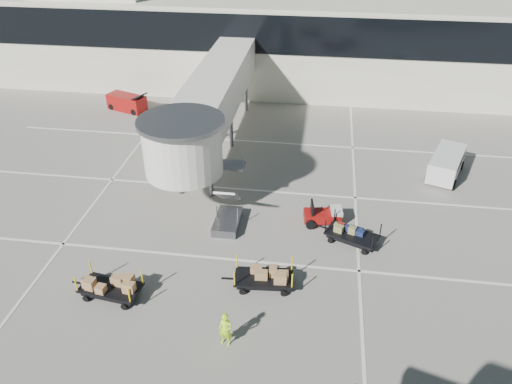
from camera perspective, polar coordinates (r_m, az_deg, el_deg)
ground at (r=24.92m, az=-2.24°, el=-10.75°), size 140.00×140.00×0.00m
lane_markings at (r=32.38m, az=-0.55°, el=0.55°), size 40.00×30.00×0.02m
terminal at (r=49.73m, az=3.48°, el=17.05°), size 64.00×12.11×15.20m
jet_bridge at (r=33.60m, az=-5.49°, el=9.80°), size 5.70×20.40×6.03m
baggage_tug at (r=29.05m, az=7.70°, el=-2.68°), size 2.28×1.63×1.41m
suitcase_cart at (r=27.81m, az=10.98°, el=-4.92°), size 3.45×2.38×1.35m
box_cart_near at (r=24.59m, az=1.01°, el=-9.74°), size 3.55×1.65×1.37m
box_cart_far at (r=25.05m, az=-16.25°, el=-10.30°), size 3.59×1.79×1.38m
ground_worker at (r=21.84m, az=-3.50°, el=-15.43°), size 0.69×0.53×1.68m
minivan at (r=35.70m, az=20.99°, el=3.23°), size 3.14×4.61×1.62m
belt_loader at (r=45.06m, az=-14.52°, el=9.86°), size 3.85×2.52×1.74m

